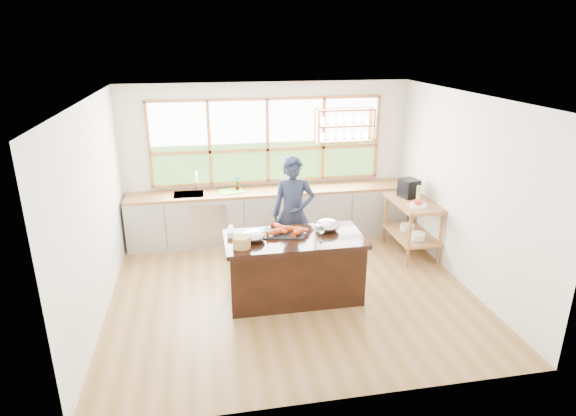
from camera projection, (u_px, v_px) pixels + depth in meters
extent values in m
plane|color=#99643E|center=(291.00, 290.00, 6.87)|extent=(5.00, 5.00, 0.00)
cube|color=silver|center=(268.00, 160.00, 8.50)|extent=(5.00, 0.02, 2.70)
cube|color=silver|center=(338.00, 279.00, 4.33)|extent=(5.00, 0.02, 2.70)
cube|color=silver|center=(95.00, 212.00, 5.99)|extent=(0.02, 4.50, 2.70)
cube|color=silver|center=(464.00, 190.00, 6.84)|extent=(0.02, 4.50, 2.70)
cube|color=silver|center=(292.00, 97.00, 5.96)|extent=(5.00, 4.50, 0.02)
cube|color=#A9653B|center=(268.00, 141.00, 8.35)|extent=(4.05, 0.06, 1.50)
cube|color=white|center=(267.00, 121.00, 8.26)|extent=(3.98, 0.01, 0.75)
cube|color=#2E571E|center=(268.00, 162.00, 8.50)|extent=(3.98, 0.01, 0.70)
cube|color=#A9653B|center=(345.00, 109.00, 8.31)|extent=(1.00, 0.28, 0.03)
cube|color=#A9653B|center=(345.00, 125.00, 8.40)|extent=(1.00, 0.28, 0.03)
cube|color=#A9653B|center=(344.00, 141.00, 8.49)|extent=(1.00, 0.28, 0.03)
cube|color=#A9653B|center=(317.00, 126.00, 8.31)|extent=(0.03, 0.28, 0.55)
cube|color=#A9653B|center=(372.00, 124.00, 8.48)|extent=(0.03, 0.28, 0.55)
cube|color=#A5A39C|center=(271.00, 215.00, 8.52)|extent=(4.90, 0.62, 0.85)
cube|color=#B8BABF|center=(209.00, 226.00, 8.04)|extent=(0.60, 0.01, 0.72)
cube|color=#A36C35|center=(270.00, 191.00, 8.37)|extent=(4.90, 0.62, 0.05)
cube|color=#B8BABF|center=(189.00, 199.00, 8.15)|extent=(0.50, 0.42, 0.16)
cube|color=#A36C35|center=(440.00, 238.00, 7.51)|extent=(0.04, 0.04, 0.90)
cube|color=#A36C35|center=(413.00, 216.00, 8.43)|extent=(0.04, 0.04, 0.90)
cube|color=#A36C35|center=(409.00, 240.00, 7.42)|extent=(0.04, 0.04, 0.90)
cube|color=#A36C35|center=(385.00, 217.00, 8.35)|extent=(0.04, 0.04, 0.90)
cube|color=#A36C35|center=(411.00, 234.00, 7.97)|extent=(0.62, 1.10, 0.03)
cube|color=#A36C35|center=(414.00, 203.00, 7.78)|extent=(0.62, 1.10, 0.05)
cylinder|color=white|center=(418.00, 236.00, 7.72)|extent=(0.24, 0.24, 0.11)
cylinder|color=white|center=(407.00, 228.00, 8.09)|extent=(0.24, 0.24, 0.09)
cube|color=black|center=(294.00, 270.00, 6.54)|extent=(1.77, 0.82, 0.84)
cube|color=black|center=(294.00, 239.00, 6.39)|extent=(1.85, 0.90, 0.06)
imported|color=#1C243A|center=(293.00, 214.00, 7.26)|extent=(0.72, 0.54, 1.77)
imported|color=slate|center=(237.00, 183.00, 8.28)|extent=(0.17, 0.14, 0.27)
cube|color=#52BB36|center=(231.00, 191.00, 8.25)|extent=(0.44, 0.36, 0.01)
cube|color=black|center=(409.00, 188.00, 7.93)|extent=(0.34, 0.35, 0.31)
cylinder|color=#BEC760|center=(418.00, 194.00, 7.70)|extent=(0.08, 0.08, 0.27)
cylinder|color=white|center=(418.00, 205.00, 7.51)|extent=(0.26, 0.26, 0.05)
sphere|color=red|center=(421.00, 202.00, 7.51)|extent=(0.07, 0.07, 0.07)
sphere|color=red|center=(418.00, 201.00, 7.54)|extent=(0.07, 0.07, 0.07)
sphere|color=red|center=(415.00, 202.00, 7.52)|extent=(0.07, 0.07, 0.07)
sphere|color=red|center=(417.00, 203.00, 7.46)|extent=(0.07, 0.07, 0.07)
sphere|color=red|center=(421.00, 203.00, 7.46)|extent=(0.07, 0.07, 0.07)
cube|color=black|center=(284.00, 233.00, 6.49)|extent=(0.62, 0.50, 0.02)
ellipsoid|color=red|center=(276.00, 232.00, 6.40)|extent=(0.23, 0.15, 0.08)
ellipsoid|color=red|center=(290.00, 229.00, 6.50)|extent=(0.23, 0.14, 0.08)
ellipsoid|color=red|center=(299.00, 232.00, 6.41)|extent=(0.21, 0.21, 0.08)
ellipsoid|color=red|center=(279.00, 227.00, 6.57)|extent=(0.18, 0.23, 0.08)
ellipsoid|color=#B8BABF|center=(253.00, 236.00, 6.26)|extent=(0.31, 0.31, 0.15)
ellipsoid|color=#B8BABF|center=(327.00, 225.00, 6.59)|extent=(0.34, 0.34, 0.16)
cylinder|color=white|center=(321.00, 242.00, 6.23)|extent=(0.06, 0.06, 0.01)
cylinder|color=white|center=(321.00, 237.00, 6.21)|extent=(0.01, 0.01, 0.13)
ellipsoid|color=white|center=(321.00, 230.00, 6.18)|extent=(0.08, 0.08, 0.10)
cylinder|color=tan|center=(242.00, 242.00, 6.05)|extent=(0.23, 0.23, 0.15)
cylinder|color=white|center=(230.00, 231.00, 6.47)|extent=(0.11, 0.31, 0.08)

